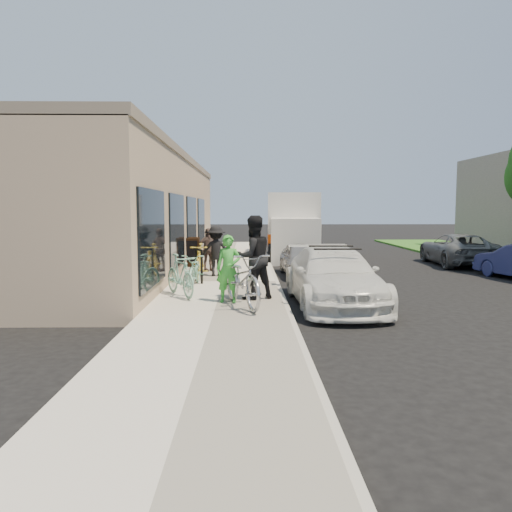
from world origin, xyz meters
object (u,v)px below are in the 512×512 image
object	(u,v)px
bystander_a	(216,251)
bystander_b	(208,250)
bike_rack	(199,262)
cruiser_bike_c	(200,261)
moving_truck	(293,229)
cruiser_bike_a	(180,275)
tandem_bike	(243,279)
far_car_gray	(458,249)
sedan_silver	(303,259)
woman_rider	(228,269)
sandwich_board	(190,252)
man_standing	(253,257)
cruiser_bike_b	(195,270)
sedan_white	(333,277)

from	to	relation	value
bystander_a	bystander_b	xyz separation A→B (m)	(-0.35, 1.21, -0.06)
bike_rack	cruiser_bike_c	size ratio (longest dim) A/B	0.55
cruiser_bike_c	bike_rack	bearing A→B (deg)	-87.46
moving_truck	cruiser_bike_a	bearing A→B (deg)	-105.74
bystander_a	tandem_bike	bearing A→B (deg)	95.97
far_car_gray	bystander_a	bearing A→B (deg)	27.68
sedan_silver	bystander_a	xyz separation A→B (m)	(-2.85, -1.01, 0.37)
woman_rider	sandwich_board	bearing A→B (deg)	109.82
man_standing	cruiser_bike_a	world-z (taller)	man_standing
bike_rack	sedan_silver	distance (m)	4.03
bike_rack	man_standing	world-z (taller)	man_standing
man_standing	cruiser_bike_b	size ratio (longest dim) A/B	1.16
bike_rack	bystander_a	world-z (taller)	bystander_a
bystander_b	sedan_white	bearing A→B (deg)	-91.55
far_car_gray	tandem_bike	size ratio (longest dim) A/B	2.03
sandwich_board	woman_rider	bearing A→B (deg)	-79.33
woman_rider	bystander_b	distance (m)	5.71
sedan_white	sedan_silver	bearing A→B (deg)	89.57
cruiser_bike_c	bystander_b	world-z (taller)	bystander_b
sedan_white	bystander_b	xyz separation A→B (m)	(-3.34, 5.35, 0.21)
tandem_bike	cruiser_bike_b	bearing A→B (deg)	96.13
man_standing	bike_rack	bearing A→B (deg)	-88.60
sedan_white	woman_rider	xyz separation A→B (m)	(-2.43, -0.28, 0.24)
sandwich_board	sedan_silver	bearing A→B (deg)	-22.43
moving_truck	cruiser_bike_c	distance (m)	8.67
sedan_silver	bystander_a	size ratio (longest dim) A/B	2.13
tandem_bike	bystander_a	xyz separation A→B (m)	(-0.89, 4.91, 0.20)
bystander_a	man_standing	bearing A→B (deg)	101.25
cruiser_bike_b	bike_rack	bearing A→B (deg)	89.00
sedan_silver	sedan_white	bearing A→B (deg)	-91.40
sedan_white	bystander_b	distance (m)	6.31
woman_rider	bystander_b	xyz separation A→B (m)	(-0.91, 5.63, -0.03)
woman_rider	bystander_b	bearing A→B (deg)	105.53
sedan_silver	sandwich_board	bearing A→B (deg)	157.47
sedan_white	bystander_a	xyz separation A→B (m)	(-2.99, 4.14, 0.26)
woman_rider	sedan_white	bearing A→B (deg)	13.00
bystander_a	bystander_b	bearing A→B (deg)	-78.07
cruiser_bike_b	cruiser_bike_c	xyz separation A→B (m)	(0.01, 1.29, 0.09)
moving_truck	woman_rider	distance (m)	11.89
moving_truck	man_standing	distance (m)	11.39
woman_rider	man_standing	bearing A→B (deg)	42.13
bike_rack	sedan_white	xyz separation A→B (m)	(3.39, -2.79, -0.07)
far_car_gray	bystander_b	bearing A→B (deg)	20.68
sedan_silver	far_car_gray	size ratio (longest dim) A/B	0.74
sandwich_board	man_standing	bearing A→B (deg)	-73.97
moving_truck	bike_rack	bearing A→B (deg)	-109.00
moving_truck	cruiser_bike_b	bearing A→B (deg)	-107.77
sandwich_board	cruiser_bike_a	size ratio (longest dim) A/B	0.63
bystander_a	bystander_b	distance (m)	1.26
far_car_gray	cruiser_bike_c	world-z (taller)	far_car_gray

